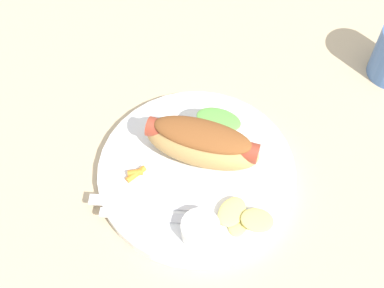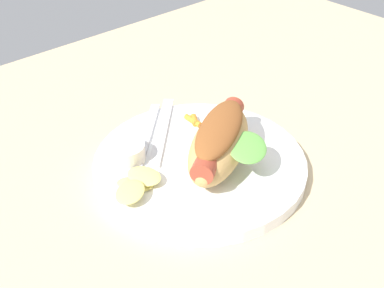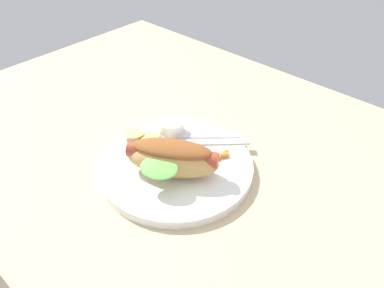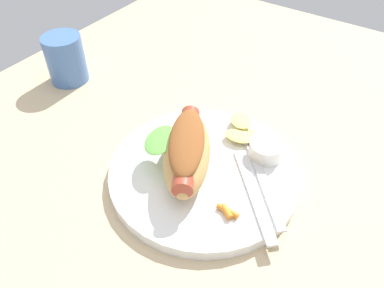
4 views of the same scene
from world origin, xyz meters
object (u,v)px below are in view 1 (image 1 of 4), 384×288
(hot_dog, at_px, (202,141))
(fork, at_px, (158,217))
(plate, at_px, (197,173))
(sauce_ramekin, at_px, (200,229))
(chips_pile, at_px, (242,217))
(carrot_garnish, at_px, (136,173))
(knife, at_px, (150,203))

(hot_dog, height_order, fork, hot_dog)
(plate, bearing_deg, sauce_ramekin, -39.74)
(chips_pile, bearing_deg, carrot_garnish, -157.44)
(hot_dog, bearing_deg, fork, -103.78)
(fork, distance_m, carrot_garnish, 0.07)
(fork, xyz_separation_m, chips_pile, (0.07, 0.08, 0.01))
(plate, xyz_separation_m, knife, (-0.00, -0.08, 0.01))
(fork, height_order, chips_pile, chips_pile)
(carrot_garnish, bearing_deg, fork, -14.82)
(hot_dog, xyz_separation_m, carrot_garnish, (-0.04, -0.09, -0.03))
(knife, distance_m, carrot_garnish, 0.05)
(knife, bearing_deg, plate, 44.20)
(plate, xyz_separation_m, fork, (0.02, -0.08, 0.01))
(fork, bearing_deg, plate, 60.32)
(knife, bearing_deg, chips_pile, -6.75)
(knife, distance_m, chips_pile, 0.12)
(hot_dog, distance_m, sauce_ramekin, 0.12)
(fork, height_order, carrot_garnish, carrot_garnish)
(hot_dog, relative_size, fork, 1.33)
(plate, distance_m, hot_dog, 0.05)
(sauce_ramekin, relative_size, chips_pile, 0.62)
(hot_dog, xyz_separation_m, knife, (0.01, -0.10, -0.03))
(chips_pile, bearing_deg, hot_dog, 164.98)
(knife, bearing_deg, sauce_ramekin, -28.50)
(plate, bearing_deg, knife, -92.08)
(carrot_garnish, bearing_deg, sauce_ramekin, 3.27)
(hot_dog, height_order, sauce_ramekin, hot_dog)
(plate, height_order, knife, knife)
(plate, distance_m, knife, 0.08)
(sauce_ramekin, distance_m, knife, 0.08)
(plate, distance_m, carrot_garnish, 0.08)
(plate, relative_size, sauce_ramekin, 5.52)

